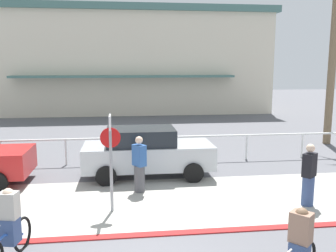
{
  "coord_description": "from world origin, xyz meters",
  "views": [
    {
      "loc": [
        -0.17,
        -5.54,
        3.79
      ],
      "look_at": [
        1.25,
        6.0,
        1.86
      ],
      "focal_mm": 39.07,
      "sensor_mm": 36.0,
      "label": 1
    }
  ],
  "objects": [
    {
      "name": "pedestrian_0",
      "position": [
        0.27,
        5.08,
        0.8
      ],
      "size": [
        0.45,
        0.48,
        1.72
      ],
      "color": "#4C4C51",
      "rests_on": "ground"
    },
    {
      "name": "car_silver_2",
      "position": [
        0.59,
        6.68,
        0.87
      ],
      "size": [
        4.4,
        2.02,
        1.69
      ],
      "color": "#B2B7BC",
      "rests_on": "ground"
    },
    {
      "name": "ground_plane",
      "position": [
        0.0,
        10.0,
        0.0
      ],
      "size": [
        80.0,
        80.0,
        0.0
      ],
      "primitive_type": "plane",
      "color": "#5B5B60"
    },
    {
      "name": "rail_fence",
      "position": [
        -0.0,
        8.5,
        0.84
      ],
      "size": [
        24.01,
        0.08,
        1.04
      ],
      "color": "white",
      "rests_on": "ground"
    },
    {
      "name": "sidewalk_strip",
      "position": [
        0.0,
        4.2,
        0.01
      ],
      "size": [
        44.0,
        4.0,
        0.02
      ],
      "primitive_type": "cube",
      "color": "#ADAAA0",
      "rests_on": "ground"
    },
    {
      "name": "building_backdrop",
      "position": [
        -0.02,
        26.35,
        4.16
      ],
      "size": [
        23.67,
        10.13,
        8.27
      ],
      "color": "beige",
      "rests_on": "ground"
    },
    {
      "name": "curb_paint",
      "position": [
        0.0,
        2.2,
        0.01
      ],
      "size": [
        44.0,
        0.24,
        0.03
      ],
      "primitive_type": "cube",
      "color": "maroon",
      "rests_on": "ground"
    },
    {
      "name": "cyclist_blue_1",
      "position": [
        -2.41,
        1.43,
        0.69
      ],
      "size": [
        0.45,
        1.79,
        1.5
      ],
      "color": "black",
      "rests_on": "ground"
    },
    {
      "name": "stop_sign_bike_lane",
      "position": [
        -0.51,
        3.67,
        1.68
      ],
      "size": [
        0.52,
        0.56,
        2.56
      ],
      "color": "gray",
      "rests_on": "ground"
    },
    {
      "name": "pedestrian_1",
      "position": [
        4.77,
        3.43,
        0.8
      ],
      "size": [
        0.47,
        0.45,
        1.73
      ],
      "color": "#384C7A",
      "rests_on": "ground"
    }
  ]
}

